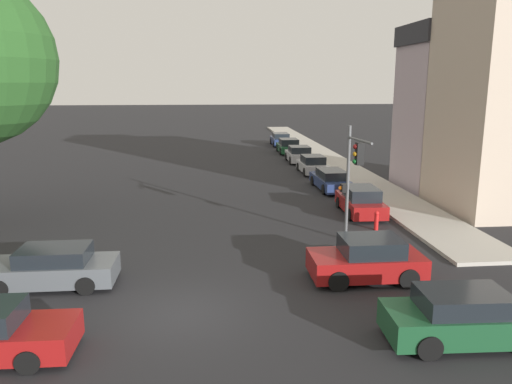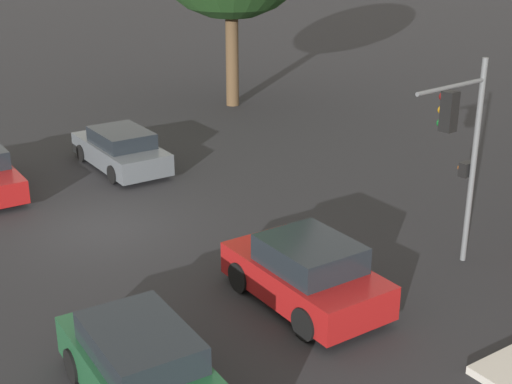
{
  "view_description": "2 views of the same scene",
  "coord_description": "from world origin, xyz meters",
  "px_view_note": "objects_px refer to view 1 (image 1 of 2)",
  "views": [
    {
      "loc": [
        0.89,
        -14.09,
        6.78
      ],
      "look_at": [
        2.85,
        5.99,
        2.37
      ],
      "focal_mm": 35.0,
      "sensor_mm": 36.0,
      "label": 1
    },
    {
      "loc": [
        17.25,
        -6.69,
        7.87
      ],
      "look_at": [
        2.26,
        3.48,
        1.01
      ],
      "focal_mm": 50.0,
      "sensor_mm": 36.0,
      "label": 2
    }
  ],
  "objects_px": {
    "crossing_car_0": "(367,260)",
    "parked_car_5": "(281,140)",
    "parked_car_0": "(361,201)",
    "parked_car_2": "(313,165)",
    "parked_car_1": "(331,180)",
    "fire_hydrant": "(376,220)",
    "parked_car_3": "(299,155)",
    "crossing_car_1": "(467,318)",
    "parked_car_4": "(288,146)",
    "crossing_car_3": "(51,268)",
    "traffic_signal": "(352,169)"
  },
  "relations": [
    {
      "from": "parked_car_1",
      "to": "fire_hydrant",
      "type": "bearing_deg",
      "value": 177.83
    },
    {
      "from": "crossing_car_3",
      "to": "parked_car_0",
      "type": "height_order",
      "value": "parked_car_0"
    },
    {
      "from": "crossing_car_1",
      "to": "parked_car_1",
      "type": "distance_m",
      "value": 19.59
    },
    {
      "from": "traffic_signal",
      "to": "crossing_car_3",
      "type": "relative_size",
      "value": 1.15
    },
    {
      "from": "crossing_car_0",
      "to": "parked_car_5",
      "type": "distance_m",
      "value": 38.78
    },
    {
      "from": "parked_car_1",
      "to": "parked_car_3",
      "type": "height_order",
      "value": "parked_car_3"
    },
    {
      "from": "crossing_car_1",
      "to": "parked_car_5",
      "type": "xyz_separation_m",
      "value": [
        1.33,
        43.17,
        -0.03
      ]
    },
    {
      "from": "crossing_car_0",
      "to": "parked_car_5",
      "type": "relative_size",
      "value": 0.82
    },
    {
      "from": "parked_car_0",
      "to": "parked_car_2",
      "type": "height_order",
      "value": "parked_car_0"
    },
    {
      "from": "crossing_car_1",
      "to": "fire_hydrant",
      "type": "height_order",
      "value": "crossing_car_1"
    },
    {
      "from": "parked_car_3",
      "to": "fire_hydrant",
      "type": "distance_m",
      "value": 20.7
    },
    {
      "from": "crossing_car_3",
      "to": "parked_car_4",
      "type": "relative_size",
      "value": 0.99
    },
    {
      "from": "parked_car_1",
      "to": "parked_car_4",
      "type": "relative_size",
      "value": 1.07
    },
    {
      "from": "crossing_car_3",
      "to": "parked_car_1",
      "type": "height_order",
      "value": "crossing_car_3"
    },
    {
      "from": "traffic_signal",
      "to": "crossing_car_3",
      "type": "bearing_deg",
      "value": 11.98
    },
    {
      "from": "traffic_signal",
      "to": "crossing_car_0",
      "type": "xyz_separation_m",
      "value": [
        -0.53,
        -3.99,
        -2.54
      ]
    },
    {
      "from": "crossing_car_1",
      "to": "parked_car_4",
      "type": "relative_size",
      "value": 1.0
    },
    {
      "from": "parked_car_3",
      "to": "traffic_signal",
      "type": "bearing_deg",
      "value": 175.75
    },
    {
      "from": "traffic_signal",
      "to": "parked_car_2",
      "type": "xyz_separation_m",
      "value": [
        1.99,
        17.16,
        -2.62
      ]
    },
    {
      "from": "parked_car_0",
      "to": "fire_hydrant",
      "type": "distance_m",
      "value": 2.97
    },
    {
      "from": "crossing_car_0",
      "to": "parked_car_0",
      "type": "distance_m",
      "value": 9.18
    },
    {
      "from": "parked_car_0",
      "to": "parked_car_3",
      "type": "bearing_deg",
      "value": 2.12
    },
    {
      "from": "crossing_car_3",
      "to": "crossing_car_1",
      "type": "bearing_deg",
      "value": 157.87
    },
    {
      "from": "parked_car_1",
      "to": "parked_car_4",
      "type": "xyz_separation_m",
      "value": [
        0.03,
        17.38,
        0.05
      ]
    },
    {
      "from": "parked_car_3",
      "to": "fire_hydrant",
      "type": "xyz_separation_m",
      "value": [
        -0.11,
        -20.7,
        -0.19
      ]
    },
    {
      "from": "parked_car_4",
      "to": "fire_hydrant",
      "type": "distance_m",
      "value": 26.58
    },
    {
      "from": "crossing_car_3",
      "to": "fire_hydrant",
      "type": "bearing_deg",
      "value": -157.69
    },
    {
      "from": "parked_car_4",
      "to": "parked_car_2",
      "type": "bearing_deg",
      "value": -178.89
    },
    {
      "from": "parked_car_5",
      "to": "fire_hydrant",
      "type": "relative_size",
      "value": 5.17
    },
    {
      "from": "parked_car_0",
      "to": "parked_car_5",
      "type": "relative_size",
      "value": 0.91
    },
    {
      "from": "parked_car_1",
      "to": "parked_car_5",
      "type": "relative_size",
      "value": 1.01
    },
    {
      "from": "crossing_car_1",
      "to": "parked_car_3",
      "type": "bearing_deg",
      "value": 90.16
    },
    {
      "from": "traffic_signal",
      "to": "parked_car_2",
      "type": "distance_m",
      "value": 17.47
    },
    {
      "from": "parked_car_0",
      "to": "traffic_signal",
      "type": "bearing_deg",
      "value": 159.91
    },
    {
      "from": "traffic_signal",
      "to": "crossing_car_1",
      "type": "bearing_deg",
      "value": 89.94
    },
    {
      "from": "crossing_car_3",
      "to": "fire_hydrant",
      "type": "relative_size",
      "value": 4.77
    },
    {
      "from": "parked_car_1",
      "to": "fire_hydrant",
      "type": "height_order",
      "value": "parked_car_1"
    },
    {
      "from": "parked_car_0",
      "to": "crossing_car_3",
      "type": "bearing_deg",
      "value": 124.01
    },
    {
      "from": "crossing_car_0",
      "to": "parked_car_1",
      "type": "bearing_deg",
      "value": -99.1
    },
    {
      "from": "crossing_car_0",
      "to": "parked_car_3",
      "type": "relative_size",
      "value": 0.98
    },
    {
      "from": "crossing_car_0",
      "to": "crossing_car_3",
      "type": "height_order",
      "value": "crossing_car_0"
    },
    {
      "from": "crossing_car_3",
      "to": "parked_car_2",
      "type": "bearing_deg",
      "value": -122.75
    },
    {
      "from": "parked_car_3",
      "to": "fire_hydrant",
      "type": "bearing_deg",
      "value": -179.64
    },
    {
      "from": "parked_car_0",
      "to": "parked_car_5",
      "type": "distance_m",
      "value": 29.86
    },
    {
      "from": "crossing_car_1",
      "to": "fire_hydrant",
      "type": "xyz_separation_m",
      "value": [
        1.08,
        10.35,
        -0.2
      ]
    },
    {
      "from": "traffic_signal",
      "to": "parked_car_0",
      "type": "xyz_separation_m",
      "value": [
        1.97,
        4.84,
        -2.58
      ]
    },
    {
      "from": "crossing_car_0",
      "to": "parked_car_3",
      "type": "height_order",
      "value": "crossing_car_0"
    },
    {
      "from": "crossing_car_0",
      "to": "parked_car_4",
      "type": "height_order",
      "value": "crossing_car_0"
    },
    {
      "from": "parked_car_1",
      "to": "fire_hydrant",
      "type": "relative_size",
      "value": 5.2
    },
    {
      "from": "crossing_car_3",
      "to": "parked_car_2",
      "type": "height_order",
      "value": "parked_car_2"
    }
  ]
}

